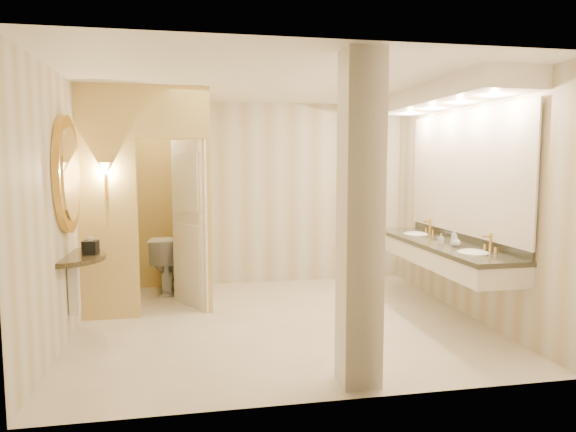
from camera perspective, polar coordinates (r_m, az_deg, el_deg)
name	(u,v)px	position (r m, az deg, el deg)	size (l,w,h in m)	color
floor	(281,322)	(6.01, -0.82, -11.67)	(4.50, 4.50, 0.00)	white
ceiling	(280,82)	(5.79, -0.86, 14.71)	(4.50, 4.50, 0.00)	white
wall_back	(258,194)	(7.71, -3.38, 2.48)	(4.50, 0.02, 2.70)	beige
wall_front	(327,227)	(3.80, 4.33, -1.19)	(4.50, 0.02, 2.70)	beige
wall_left	(67,208)	(5.80, -23.32, 0.83)	(0.02, 4.00, 2.70)	beige
wall_right	(465,202)	(6.51, 19.07, 1.51)	(0.02, 4.00, 2.70)	beige
toilet_closet	(180,197)	(6.62, -11.96, 2.08)	(1.50, 1.55, 2.70)	#E8C979
wall_sconce	(105,170)	(6.14, -19.62, 4.80)	(0.14, 0.14, 0.42)	gold
vanity	(446,179)	(6.35, 17.11, 3.99)	(0.75, 2.82, 2.09)	silver
console_shelf	(68,210)	(5.67, -23.22, 0.59)	(0.92, 0.92, 1.91)	black
pillar	(360,221)	(4.16, 8.02, -0.61)	(0.31, 0.31, 2.70)	silver
tissue_box	(91,247)	(5.70, -21.09, -3.27)	(0.14, 0.14, 0.14)	black
toilet	(167,263)	(7.46, -13.26, -5.11)	(0.45, 0.80, 0.81)	white
soap_bottle_a	(441,239)	(6.22, 16.63, -2.43)	(0.06, 0.06, 0.13)	beige
soap_bottle_b	(456,241)	(6.10, 18.20, -2.68)	(0.09, 0.09, 0.12)	silver
soap_bottle_c	(454,238)	(6.12, 17.95, -2.31)	(0.07, 0.07, 0.19)	#C6B28C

